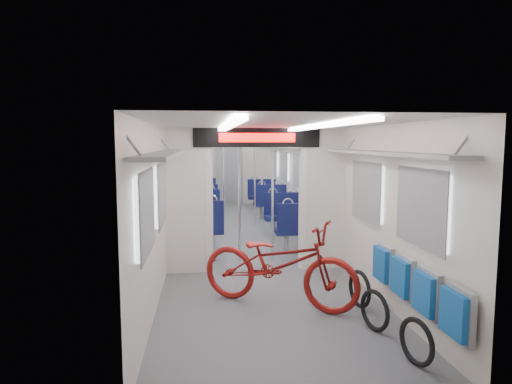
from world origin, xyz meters
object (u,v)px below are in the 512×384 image
seat_bay_near_left (200,216)px  stanchion_far_right (255,180)px  bike_hoop_c (360,291)px  seat_bay_near_right (291,218)px  bicycle (279,264)px  stanchion_near_right (273,196)px  flip_bench (414,285)px  stanchion_far_left (224,181)px  seat_bay_far_left (201,197)px  stanchion_near_left (239,196)px  bike_hoop_a (416,344)px  seat_bay_far_right (266,196)px  bike_hoop_b (375,313)px

seat_bay_near_left → stanchion_far_right: (1.33, 1.57, 0.60)m
bike_hoop_c → seat_bay_near_right: 3.79m
bicycle → stanchion_near_right: 2.31m
bicycle → seat_bay_near_left: seat_bay_near_left is taller
flip_bench → stanchion_far_left: 6.66m
seat_bay_near_left → seat_bay_far_left: 3.43m
seat_bay_near_right → stanchion_near_left: bearing=-131.4°
seat_bay_far_left → stanchion_far_left: 2.20m
bicycle → stanchion_near_left: (-0.32, 2.25, 0.60)m
flip_bench → stanchion_near_left: size_ratio=0.90×
bicycle → seat_bay_near_left: size_ratio=0.99×
bicycle → seat_bay_near_right: size_ratio=1.09×
bike_hoop_a → stanchion_far_left: (-1.48, 6.99, 0.95)m
bicycle → seat_bay_near_right: bicycle is taller
bicycle → bike_hoop_c: size_ratio=4.32×
bike_hoop_a → seat_bay_far_left: bearing=102.8°
bike_hoop_c → stanchion_far_left: (-1.46, 5.48, 0.93)m
stanchion_near_right → stanchion_near_left: bearing=176.6°
bike_hoop_c → seat_bay_near_left: seat_bay_near_left is taller
stanchion_near_left → stanchion_far_right: (0.63, 3.22, 0.00)m
stanchion_near_left → stanchion_near_right: same height
seat_bay_near_right → seat_bay_far_left: (-1.87, 3.75, 0.02)m
bike_hoop_a → stanchion_far_left: bearing=101.9°
bike_hoop_a → bike_hoop_c: 1.51m
bike_hoop_c → seat_bay_far_right: (-0.16, 7.59, 0.30)m
flip_bench → bike_hoop_a: size_ratio=4.50×
seat_bay_near_right → stanchion_far_left: size_ratio=0.84×
seat_bay_near_right → stanchion_near_right: 1.61m
stanchion_far_left → seat_bay_far_right: bearing=58.2°
stanchion_far_right → flip_bench: bearing=-81.7°
bike_hoop_b → stanchion_near_right: size_ratio=0.20×
bike_hoop_b → seat_bay_far_left: 8.46m
bike_hoop_b → seat_bay_near_right: bearing=91.0°
seat_bay_far_right → bike_hoop_b: bearing=-89.5°
seat_bay_far_left → stanchion_far_left: stanchion_far_left is taller
seat_bay_far_right → stanchion_near_right: (-0.59, -5.18, 0.63)m
bike_hoop_a → bicycle: bearing=120.9°
seat_bay_far_left → bike_hoop_a: bearing=-77.2°
stanchion_near_left → flip_bench: bearing=-64.8°
stanchion_near_right → seat_bay_far_right: bearing=83.5°
bicycle → bike_hoop_c: bearing=-70.4°
bicycle → stanchion_near_right: bearing=24.0°
bike_hoop_b → stanchion_near_right: bearing=102.1°
seat_bay_near_left → flip_bench: bearing=-65.4°
flip_bench → seat_bay_near_right: 4.71m
bicycle → stanchion_near_left: 2.35m
bike_hoop_c → stanchion_near_left: stanchion_near_left is taller
flip_bench → stanchion_far_left: size_ratio=0.90×
bike_hoop_c → bike_hoop_a: bearing=-89.3°
seat_bay_far_right → stanchion_near_left: bearing=-102.8°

